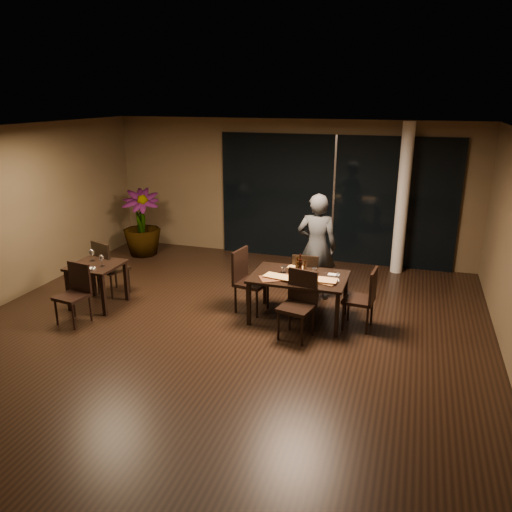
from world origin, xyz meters
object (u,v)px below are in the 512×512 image
object	(u,v)px
chair_main_far	(306,277)
chair_side_near	(75,290)
chair_main_right	(365,296)
side_table	(97,271)
chair_main_near	(299,301)
diner	(317,247)
main_table	(299,280)
potted_plant	(141,223)
chair_side_far	(108,265)
bottle_b	(305,268)
bottle_a	(297,266)
chair_main_left	(247,277)
bottle_c	(300,264)

from	to	relation	value
chair_main_far	chair_side_near	world-z (taller)	chair_side_near
chair_main_right	side_table	bearing A→B (deg)	-78.67
chair_main_near	diner	distance (m)	1.60
main_table	potted_plant	world-z (taller)	potted_plant
side_table	chair_side_far	distance (m)	0.47
chair_main_near	chair_side_near	world-z (taller)	chair_main_near
diner	chair_main_far	bearing A→B (deg)	75.15
chair_side_near	bottle_b	distance (m)	3.64
chair_main_near	chair_side_near	size ratio (longest dim) A/B	1.06
side_table	diner	distance (m)	3.80
chair_main_near	bottle_a	bearing A→B (deg)	118.31
chair_main_far	chair_side_far	size ratio (longest dim) A/B	0.93
chair_side_near	potted_plant	world-z (taller)	potted_plant
chair_main_right	bottle_a	xyz separation A→B (m)	(-1.08, 0.07, 0.35)
chair_main_far	chair_side_near	distance (m)	3.76
bottle_b	chair_side_near	bearing A→B (deg)	-161.06
chair_main_left	diner	size ratio (longest dim) A/B	0.56
bottle_a	chair_main_far	bearing A→B (deg)	85.81
diner	bottle_c	distance (m)	0.88
chair_side_far	bottle_a	distance (m)	3.46
main_table	bottle_c	world-z (taller)	bottle_c
chair_main_right	bottle_c	distance (m)	1.12
chair_main_far	chair_main_left	size ratio (longest dim) A/B	0.89
chair_main_far	chair_side_far	bearing A→B (deg)	5.29
bottle_a	potted_plant	bearing A→B (deg)	151.63
chair_main_left	bottle_b	size ratio (longest dim) A/B	4.22
chair_main_right	chair_side_near	xyz separation A→B (m)	(-4.39, -1.13, -0.01)
side_table	bottle_c	xyz separation A→B (m)	(3.38, 0.63, 0.29)
chair_main_right	bottle_a	bearing A→B (deg)	-88.77
main_table	chair_main_far	bearing A→B (deg)	91.05
side_table	chair_side_near	world-z (taller)	chair_side_near
side_table	chair_side_near	size ratio (longest dim) A/B	0.84
chair_main_near	chair_main_far	bearing A→B (deg)	109.19
chair_main_left	chair_main_near	bearing A→B (deg)	-112.05
diner	bottle_c	xyz separation A→B (m)	(-0.09, -0.88, -0.04)
chair_side_far	diner	world-z (taller)	diner
main_table	chair_main_far	distance (m)	0.59
diner	bottle_b	xyz separation A→B (m)	(0.01, -0.97, -0.07)
chair_main_right	chair_side_near	size ratio (longest dim) A/B	1.02
side_table	potted_plant	world-z (taller)	potted_plant
side_table	chair_side_far	world-z (taller)	chair_side_far
side_table	chair_main_right	xyz separation A→B (m)	(4.44, 0.49, -0.08)
diner	main_table	bearing A→B (deg)	82.07
chair_main_left	bottle_b	xyz separation A→B (m)	(0.99, -0.07, 0.29)
chair_main_far	chair_main_left	bearing A→B (deg)	23.16
chair_side_far	potted_plant	xyz separation A→B (m)	(-0.65, 2.31, 0.18)
chair_side_near	diner	world-z (taller)	diner
chair_main_left	bottle_b	bearing A→B (deg)	-83.92
side_table	bottle_b	world-z (taller)	bottle_b
chair_main_left	chair_side_near	bearing A→B (deg)	126.93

